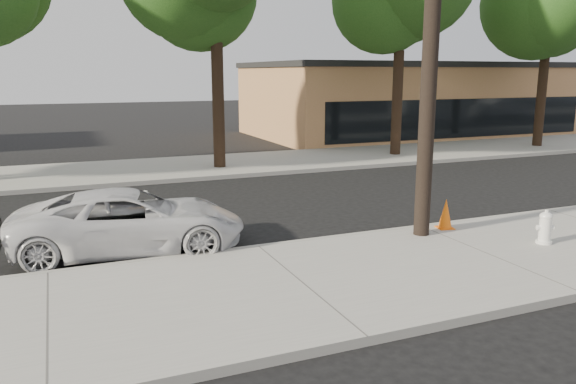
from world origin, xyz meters
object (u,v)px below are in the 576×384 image
object	(u,v)px
utility_pole	(432,19)
traffic_cone	(446,214)
police_cruiser	(130,221)
fire_hydrant	(545,228)

from	to	relation	value
utility_pole	traffic_cone	world-z (taller)	utility_pole
police_cruiser	traffic_cone	bearing A→B (deg)	-95.23
utility_pole	fire_hydrant	world-z (taller)	utility_pole
utility_pole	traffic_cone	size ratio (longest dim) A/B	13.11
police_cruiser	traffic_cone	size ratio (longest dim) A/B	6.78
utility_pole	traffic_cone	distance (m)	4.30
police_cruiser	traffic_cone	xyz separation A→B (m)	(6.78, -1.51, -0.17)
police_cruiser	fire_hydrant	size ratio (longest dim) A/B	6.93
police_cruiser	utility_pole	bearing A→B (deg)	-98.62
utility_pole	police_cruiser	world-z (taller)	utility_pole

